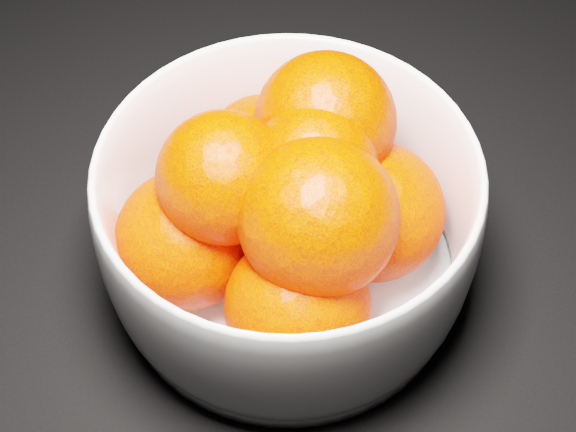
% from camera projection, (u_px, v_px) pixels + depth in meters
% --- Properties ---
extents(ground, '(3.00, 3.00, 0.00)m').
position_uv_depth(ground, '(111.00, 12.00, 0.72)').
color(ground, black).
rests_on(ground, ground).
extents(bowl, '(0.24, 0.24, 0.12)m').
position_uv_depth(bowl, '(288.00, 222.00, 0.50)').
color(bowl, silver).
rests_on(bowl, ground).
extents(orange_pile, '(0.19, 0.19, 0.14)m').
position_uv_depth(orange_pile, '(291.00, 202.00, 0.49)').
color(orange_pile, '#FE2700').
rests_on(orange_pile, bowl).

